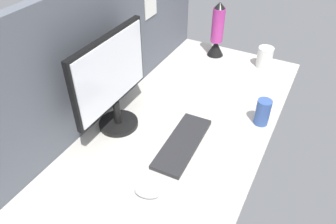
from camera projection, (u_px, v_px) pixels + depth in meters
ground_plane at (172, 135)px, 144.00cm from camera, size 180.00×80.00×3.00cm
cubicle_wall_back at (96, 53)px, 137.63cm from camera, size 180.00×5.50×61.44cm
monitor at (112, 79)px, 132.29cm from camera, size 45.65×18.00×44.25cm
keyboard at (183, 143)px, 136.56cm from camera, size 37.48×14.45×2.00cm
mouse at (147, 192)px, 115.80cm from camera, size 7.61×10.61×3.40cm
mug_ceramic_blue at (263, 112)px, 144.79cm from camera, size 10.75×6.63×12.78cm
mug_ceramic_white at (265, 57)px, 185.41cm from camera, size 12.81×8.83×12.16cm
lava_lamp at (217, 34)px, 191.57cm from camera, size 10.22×10.22×33.45cm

